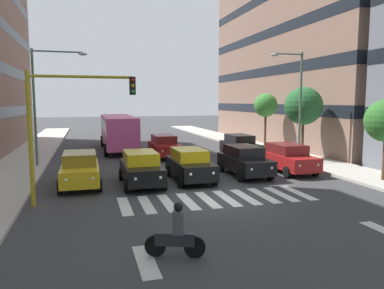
{
  "coord_description": "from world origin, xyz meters",
  "views": [
    {
      "loc": [
        5.44,
        15.02,
        4.31
      ],
      "look_at": [
        -0.23,
        -4.87,
        1.87
      ],
      "focal_mm": 34.52,
      "sensor_mm": 36.0,
      "label": 1
    }
  ],
  "objects_px": {
    "car_2": "(190,164)",
    "car_4": "(80,169)",
    "street_tree_2": "(266,106)",
    "car_3": "(141,168)",
    "traffic_light_gantry": "(62,116)",
    "car_row2_1": "(240,146)",
    "motorcycle_with_rider": "(176,235)",
    "bus_behind_traffic": "(118,129)",
    "car_row2_0": "(164,146)",
    "car_1": "(244,160)",
    "street_lamp_left": "(296,97)",
    "street_lamp_right": "(43,94)",
    "car_0": "(288,158)",
    "street_tree_1": "(304,106)"
  },
  "relations": [
    {
      "from": "car_4",
      "to": "street_lamp_left",
      "type": "relative_size",
      "value": 0.6
    },
    {
      "from": "car_2",
      "to": "car_row2_1",
      "type": "xyz_separation_m",
      "value": [
        -6.03,
        -7.16,
        0.0
      ]
    },
    {
      "from": "traffic_light_gantry",
      "to": "street_lamp_right",
      "type": "height_order",
      "value": "street_lamp_right"
    },
    {
      "from": "car_1",
      "to": "traffic_light_gantry",
      "type": "distance_m",
      "value": 10.68
    },
    {
      "from": "car_row2_1",
      "to": "car_4",
      "type": "bearing_deg",
      "value": 30.49
    },
    {
      "from": "car_2",
      "to": "car_4",
      "type": "height_order",
      "value": "same"
    },
    {
      "from": "car_4",
      "to": "car_row2_1",
      "type": "xyz_separation_m",
      "value": [
        -11.75,
        -6.92,
        0.0
      ]
    },
    {
      "from": "motorcycle_with_rider",
      "to": "street_tree_2",
      "type": "distance_m",
      "value": 23.91
    },
    {
      "from": "motorcycle_with_rider",
      "to": "street_lamp_left",
      "type": "distance_m",
      "value": 17.66
    },
    {
      "from": "car_4",
      "to": "car_row2_1",
      "type": "height_order",
      "value": "same"
    },
    {
      "from": "traffic_light_gantry",
      "to": "car_row2_1",
      "type": "bearing_deg",
      "value": -140.25
    },
    {
      "from": "car_4",
      "to": "motorcycle_with_rider",
      "type": "relative_size",
      "value": 2.73
    },
    {
      "from": "bus_behind_traffic",
      "to": "motorcycle_with_rider",
      "type": "height_order",
      "value": "bus_behind_traffic"
    },
    {
      "from": "car_0",
      "to": "street_tree_2",
      "type": "height_order",
      "value": "street_tree_2"
    },
    {
      "from": "car_0",
      "to": "street_lamp_right",
      "type": "distance_m",
      "value": 15.96
    },
    {
      "from": "car_2",
      "to": "car_3",
      "type": "bearing_deg",
      "value": 7.04
    },
    {
      "from": "car_3",
      "to": "car_4",
      "type": "relative_size",
      "value": 1.0
    },
    {
      "from": "bus_behind_traffic",
      "to": "street_tree_2",
      "type": "xyz_separation_m",
      "value": [
        -12.52,
        3.48,
        2.06
      ]
    },
    {
      "from": "car_row2_0",
      "to": "bus_behind_traffic",
      "type": "distance_m",
      "value": 6.25
    },
    {
      "from": "car_0",
      "to": "car_3",
      "type": "height_order",
      "value": "same"
    },
    {
      "from": "car_0",
      "to": "motorcycle_with_rider",
      "type": "bearing_deg",
      "value": 47.13
    },
    {
      "from": "car_0",
      "to": "street_tree_2",
      "type": "bearing_deg",
      "value": -109.48
    },
    {
      "from": "motorcycle_with_rider",
      "to": "car_3",
      "type": "bearing_deg",
      "value": -92.13
    },
    {
      "from": "car_3",
      "to": "street_tree_2",
      "type": "distance_m",
      "value": 16.78
    },
    {
      "from": "car_0",
      "to": "street_lamp_right",
      "type": "relative_size",
      "value": 0.59
    },
    {
      "from": "car_4",
      "to": "street_tree_2",
      "type": "distance_m",
      "value": 18.82
    },
    {
      "from": "car_row2_0",
      "to": "car_3",
      "type": "bearing_deg",
      "value": 71.11
    },
    {
      "from": "car_0",
      "to": "bus_behind_traffic",
      "type": "xyz_separation_m",
      "value": [
        9.06,
        -13.25,
        0.97
      ]
    },
    {
      "from": "car_row2_1",
      "to": "street_tree_2",
      "type": "height_order",
      "value": "street_tree_2"
    },
    {
      "from": "motorcycle_with_rider",
      "to": "traffic_light_gantry",
      "type": "bearing_deg",
      "value": -63.11
    },
    {
      "from": "street_lamp_right",
      "to": "car_2",
      "type": "bearing_deg",
      "value": 140.38
    },
    {
      "from": "traffic_light_gantry",
      "to": "street_tree_2",
      "type": "bearing_deg",
      "value": -140.02
    },
    {
      "from": "car_2",
      "to": "car_4",
      "type": "relative_size",
      "value": 1.0
    },
    {
      "from": "car_0",
      "to": "street_lamp_left",
      "type": "relative_size",
      "value": 0.6
    },
    {
      "from": "car_row2_1",
      "to": "bus_behind_traffic",
      "type": "xyz_separation_m",
      "value": [
        8.73,
        -6.74,
        0.97
      ]
    },
    {
      "from": "street_tree_1",
      "to": "street_tree_2",
      "type": "xyz_separation_m",
      "value": [
        -0.02,
        -5.93,
        -0.03
      ]
    },
    {
      "from": "street_lamp_right",
      "to": "street_tree_2",
      "type": "bearing_deg",
      "value": -167.81
    },
    {
      "from": "car_0",
      "to": "car_row2_1",
      "type": "bearing_deg",
      "value": -87.07
    },
    {
      "from": "motorcycle_with_rider",
      "to": "street_tree_2",
      "type": "xyz_separation_m",
      "value": [
        -12.86,
        -19.9,
        3.27
      ]
    },
    {
      "from": "car_3",
      "to": "street_tree_1",
      "type": "relative_size",
      "value": 0.86
    },
    {
      "from": "car_row2_0",
      "to": "car_row2_1",
      "type": "xyz_separation_m",
      "value": [
        -5.7,
        1.35,
        0.0
      ]
    },
    {
      "from": "street_tree_2",
      "to": "car_3",
      "type": "bearing_deg",
      "value": 40.67
    },
    {
      "from": "street_lamp_left",
      "to": "street_lamp_right",
      "type": "relative_size",
      "value": 1.0
    },
    {
      "from": "car_2",
      "to": "street_tree_2",
      "type": "xyz_separation_m",
      "value": [
        -9.82,
        -10.42,
        3.03
      ]
    },
    {
      "from": "car_3",
      "to": "car_4",
      "type": "xyz_separation_m",
      "value": [
        3.02,
        -0.58,
        0.0
      ]
    },
    {
      "from": "car_1",
      "to": "car_row2_1",
      "type": "relative_size",
      "value": 1.0
    },
    {
      "from": "car_row2_1",
      "to": "street_tree_2",
      "type": "distance_m",
      "value": 5.85
    },
    {
      "from": "traffic_light_gantry",
      "to": "street_lamp_left",
      "type": "bearing_deg",
      "value": -156.44
    },
    {
      "from": "street_lamp_left",
      "to": "car_row2_1",
      "type": "bearing_deg",
      "value": -57.73
    },
    {
      "from": "car_2",
      "to": "traffic_light_gantry",
      "type": "height_order",
      "value": "traffic_light_gantry"
    }
  ]
}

